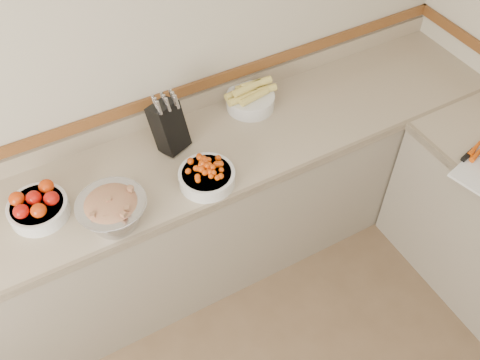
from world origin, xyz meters
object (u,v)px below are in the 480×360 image
knife_block (169,126)px  tomato_bowl (38,207)px  cherry_tomato_bowl (207,175)px  corn_bowl (250,98)px  rhubarb_bowl (113,211)px

knife_block → tomato_bowl: 0.71m
knife_block → cherry_tomato_bowl: (0.05, -0.31, -0.09)m
cherry_tomato_bowl → corn_bowl: corn_bowl is taller
knife_block → tomato_bowl: knife_block is taller
cherry_tomato_bowl → corn_bowl: size_ratio=0.93×
knife_block → corn_bowl: knife_block is taller
tomato_bowl → cherry_tomato_bowl: cherry_tomato_bowl is taller
cherry_tomato_bowl → rhubarb_bowl: rhubarb_bowl is taller
tomato_bowl → rhubarb_bowl: rhubarb_bowl is taller
tomato_bowl → corn_bowl: (1.19, 0.18, 0.00)m
cherry_tomato_bowl → rhubarb_bowl: bearing=-177.6°
knife_block → tomato_bowl: bearing=-170.3°
tomato_bowl → rhubarb_bowl: size_ratio=0.87×
tomato_bowl → cherry_tomato_bowl: bearing=-14.6°
cherry_tomato_bowl → knife_block: bearing=98.5°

